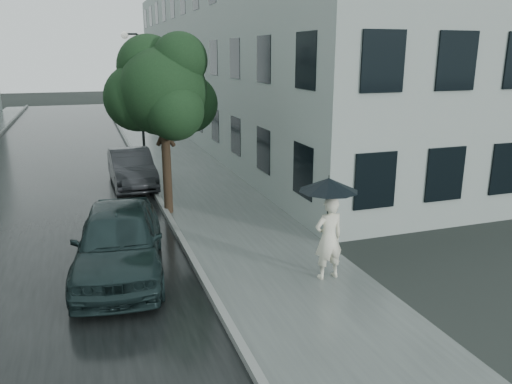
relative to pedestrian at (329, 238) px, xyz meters
name	(u,v)px	position (x,y,z in m)	size (l,w,h in m)	color
ground	(277,279)	(-1.07, 0.31, -0.93)	(120.00, 120.00, 0.00)	black
sidewalk	(183,166)	(-0.82, 12.31, -0.93)	(3.50, 60.00, 0.01)	slate
kerb_near	(141,167)	(-2.64, 12.31, -0.86)	(0.15, 60.00, 0.15)	slate
asphalt_road	(54,175)	(-6.14, 12.31, -0.93)	(6.85, 60.00, 0.00)	black
building_near	(243,58)	(4.40, 19.81, 3.57)	(7.02, 36.00, 9.00)	gray
pedestrian	(329,238)	(0.00, 0.00, 0.00)	(0.67, 0.44, 1.85)	silver
umbrella	(329,185)	(-0.03, 0.05, 1.19)	(1.39, 1.39, 1.37)	black
street_tree	(162,90)	(-2.52, 5.96, 2.81)	(3.39, 3.08, 5.40)	#332619
lamp_post	(137,89)	(-2.41, 13.97, 2.31)	(0.82, 0.48, 5.70)	black
car_near	(119,240)	(-4.28, 1.71, -0.13)	(1.87, 4.64, 1.58)	black
car_far	(131,168)	(-3.27, 9.54, -0.25)	(1.43, 4.11, 1.35)	#25272A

